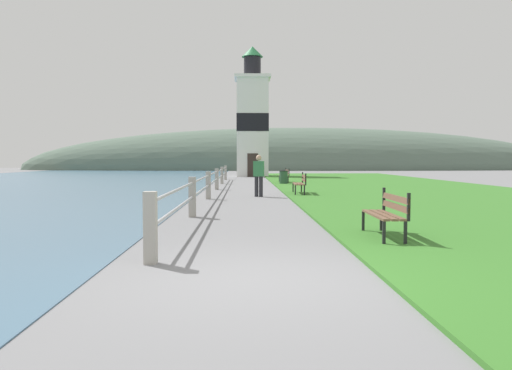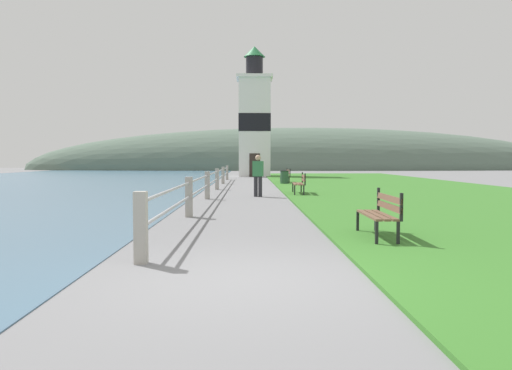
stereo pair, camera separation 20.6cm
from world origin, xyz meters
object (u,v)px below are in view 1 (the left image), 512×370
Objects in this scene: park_bench_near at (387,211)px; park_bench_far at (285,175)px; park_bench_midway at (301,182)px; person_strolling at (259,174)px; trash_bin at (284,177)px; lighthouse at (252,120)px.

park_bench_near is 0.92× the size of park_bench_far.
person_strolling is at bearing 32.39° from park_bench_midway.
park_bench_near is 1.98× the size of trash_bin.
lighthouse reaches higher than park_bench_far.
person_strolling reaches higher than park_bench_far.
park_bench_near is 10.99m from person_strolling.
park_bench_far is at bearing -88.22° from park_bench_midway.
park_bench_near and park_bench_midway have the same top height.
park_bench_midway is 23.15m from lighthouse.
park_bench_midway is 2.31× the size of trash_bin.
lighthouse is 14.92m from trash_bin.
park_bench_midway is at bearing 87.24° from park_bench_far.
park_bench_far is 1.75m from trash_bin.
person_strolling reaches higher than park_bench_midway.
person_strolling is (-2.11, 10.78, 0.38)m from park_bench_near.
park_bench_far is at bearing 82.48° from trash_bin.
park_bench_near is 34.82m from lighthouse.
lighthouse is at bearing -83.00° from park_bench_midway.
trash_bin is (-0.23, -1.73, -0.11)m from park_bench_far.
lighthouse is at bearing -83.27° from park_bench_far.
lighthouse is (-1.67, 22.68, 4.36)m from park_bench_midway.
park_bench_far is (0.18, 10.27, -0.00)m from park_bench_midway.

